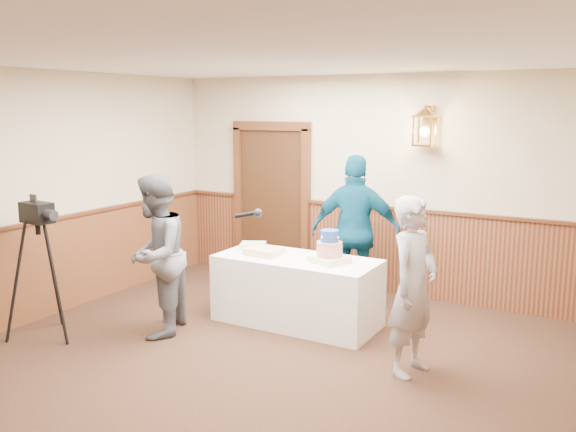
% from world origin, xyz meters
% --- Properties ---
extents(ground, '(7.00, 7.00, 0.00)m').
position_xyz_m(ground, '(0.00, 0.00, 0.00)').
color(ground, black).
rests_on(ground, ground).
extents(room_shell, '(6.02, 7.02, 2.81)m').
position_xyz_m(room_shell, '(-0.05, 0.45, 1.52)').
color(room_shell, '#C4B293').
rests_on(room_shell, ground).
extents(display_table, '(1.80, 0.80, 0.75)m').
position_xyz_m(display_table, '(-0.35, 1.90, 0.38)').
color(display_table, white).
rests_on(display_table, ground).
extents(tiered_cake, '(0.43, 0.43, 0.35)m').
position_xyz_m(tiered_cake, '(0.05, 1.89, 0.89)').
color(tiered_cake, beige).
rests_on(tiered_cake, display_table).
extents(sheet_cake_yellow, '(0.39, 0.31, 0.08)m').
position_xyz_m(sheet_cake_yellow, '(-0.73, 1.83, 0.79)').
color(sheet_cake_yellow, '#E4DB88').
rests_on(sheet_cake_yellow, display_table).
extents(sheet_cake_green, '(0.36, 0.33, 0.07)m').
position_xyz_m(sheet_cake_green, '(-1.02, 2.05, 0.78)').
color(sheet_cake_green, '#89BE86').
rests_on(sheet_cake_green, display_table).
extents(interviewer, '(1.60, 1.02, 1.72)m').
position_xyz_m(interviewer, '(-1.47, 0.88, 0.86)').
color(interviewer, '#585B60').
rests_on(interviewer, ground).
extents(baker, '(0.50, 0.66, 1.63)m').
position_xyz_m(baker, '(1.17, 1.28, 0.81)').
color(baker, '#99999F').
rests_on(baker, ground).
extents(assistant_p, '(1.16, 0.70, 1.84)m').
position_xyz_m(assistant_p, '(-0.02, 2.77, 0.92)').
color(assistant_p, navy).
rests_on(assistant_p, ground).
extents(tv_camera_rig, '(0.56, 0.53, 1.44)m').
position_xyz_m(tv_camera_rig, '(-2.45, 0.22, 0.64)').
color(tv_camera_rig, black).
rests_on(tv_camera_rig, ground).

